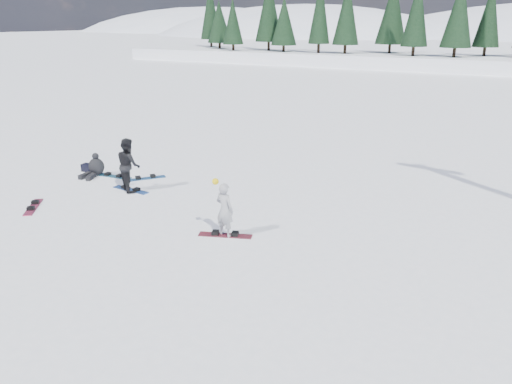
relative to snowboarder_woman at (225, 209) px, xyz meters
The scene contains 11 objects.
ground 2.87m from the snowboarder_woman, 155.20° to the left, with size 420.00×420.00×0.00m, color white.
alpine_backdrop 191.43m from the snowboarder_woman, 94.27° to the left, with size 412.50×227.00×53.20m.
snowboarder_woman is the anchor object (origin of this frame).
snowboarder_man 5.31m from the snowboarder_woman, 161.02° to the left, with size 0.91×0.71×1.87m, color black.
seated_rider 7.80m from the snowboarder_woman, 161.87° to the left, with size 0.75×1.12×0.89m.
gear_bag 8.55m from the snowboarder_woman, 161.69° to the left, with size 0.45×0.30×0.30m, color black.
snowboard_woman 0.77m from the snowboarder_woman, 30.96° to the left, with size 1.50×0.28×0.03m, color maroon.
snowboard_man 5.36m from the snowboarder_woman, 161.02° to the left, with size 1.50×0.28×0.03m, color #1D4AA1.
snowboard_loose_c 7.23m from the snowboarder_woman, 158.58° to the left, with size 1.50×0.28×0.03m, color #165E7C.
snowboard_loose_b 6.72m from the snowboarder_woman, behind, with size 1.50×0.28×0.03m, color #982142.
snowboard_loose_a 6.27m from the snowboarder_woman, 151.06° to the left, with size 1.50×0.28×0.03m, color #1B5798.
Camera 1 is at (9.39, -11.92, 5.72)m, focal length 35.00 mm.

